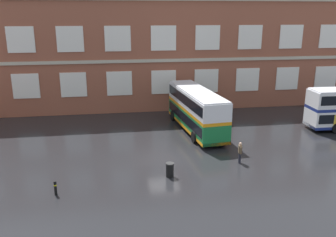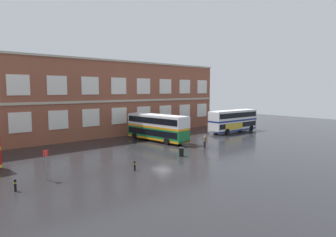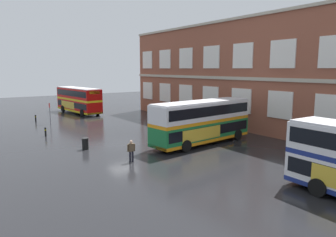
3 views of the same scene
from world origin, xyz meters
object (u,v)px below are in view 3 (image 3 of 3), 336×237
safety_bollard_west (36,118)px  safety_bollard_east (45,132)px  waiting_passenger (131,150)px  station_litter_bin (85,144)px  double_decker_middle (202,121)px  double_decker_near (79,100)px  bus_stand_flag (50,111)px

safety_bollard_west → safety_bollard_east: bearing=-6.9°
waiting_passenger → station_litter_bin: bearing=-165.2°
double_decker_middle → waiting_passenger: 8.63m
double_decker_near → double_decker_middle: (27.30, 2.46, 0.00)m
bus_stand_flag → safety_bollard_west: bus_stand_flag is taller
bus_stand_flag → station_litter_bin: bus_stand_flag is taller
waiting_passenger → safety_bollard_east: 13.73m
double_decker_near → waiting_passenger: size_ratio=6.60×
double_decker_near → station_litter_bin: double_decker_near is taller
safety_bollard_west → bus_stand_flag: bearing=23.8°
waiting_passenger → bus_stand_flag: size_ratio=0.63×
bus_stand_flag → waiting_passenger: bearing=1.6°
waiting_passenger → safety_bollard_east: size_ratio=1.79×
double_decker_near → safety_bollard_west: (5.18, -7.74, -1.66)m
double_decker_middle → safety_bollard_east: 16.56m
waiting_passenger → safety_bollard_east: (-13.38, -3.03, -0.44)m
double_decker_middle → bus_stand_flag: double_decker_middle is taller
double_decker_middle → bus_stand_flag: bearing=-155.1°
double_decker_near → safety_bollard_east: (15.43, -8.97, -1.66)m
waiting_passenger → bus_stand_flag: bus_stand_flag is taller
safety_bollard_west → safety_bollard_east: (10.25, -1.24, 0.00)m
double_decker_near → waiting_passenger: double_decker_near is taller
double_decker_middle → safety_bollard_west: double_decker_middle is taller
safety_bollard_west → safety_bollard_east: size_ratio=1.00×
waiting_passenger → bus_stand_flag: bearing=-178.4°
double_decker_middle → station_litter_bin: 10.91m
double_decker_near → double_decker_middle: size_ratio=1.00×
waiting_passenger → bus_stand_flag: (-20.91, -0.59, 0.70)m
double_decker_middle → station_litter_bin: (-4.22, -9.92, -1.63)m
double_decker_middle → safety_bollard_west: size_ratio=11.79×
bus_stand_flag → safety_bollard_east: bearing=-18.0°
waiting_passenger → safety_bollard_west: (-23.64, -1.79, -0.44)m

